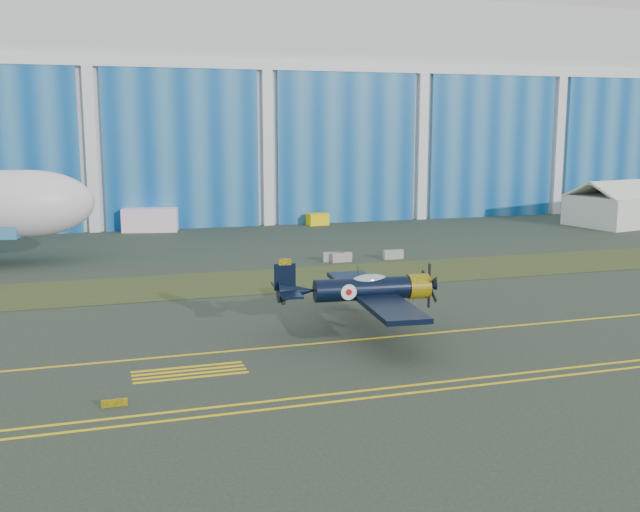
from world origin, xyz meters
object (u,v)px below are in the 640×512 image
object	(u,v)px
tent	(622,203)
shipping_container	(150,220)
warbird	(363,289)
tug	(318,219)

from	to	relation	value
tent	shipping_container	xyz separation A→B (m)	(-60.01, 12.37, -1.54)
warbird	tug	world-z (taller)	warbird
tent	tug	size ratio (longest dim) A/B	5.43
tent	tug	distance (m)	40.25
warbird	tent	world-z (taller)	tent
tug	shipping_container	bearing A→B (deg)	173.06
warbird	tent	distance (m)	64.37
warbird	shipping_container	world-z (taller)	warbird
warbird	shipping_container	xyz separation A→B (m)	(-8.86, 51.46, -1.42)
shipping_container	tug	distance (m)	21.67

